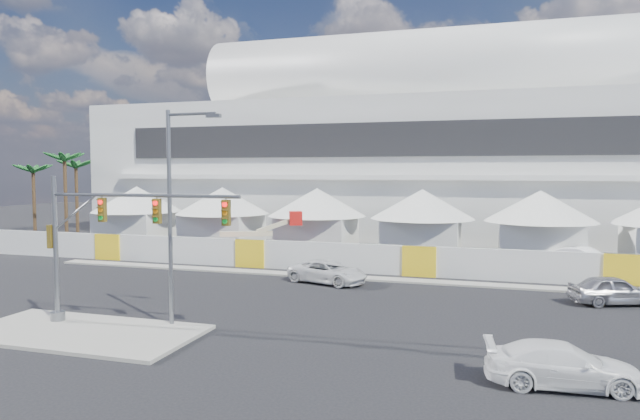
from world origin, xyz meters
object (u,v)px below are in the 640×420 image
(lot_car_a, at_px, (584,259))
(boom_lift, at_px, (238,249))
(sedan_silver, at_px, (614,290))
(pickup_curb, at_px, (328,272))
(pickup_near, at_px, (562,365))
(streetlight_median, at_px, (175,202))
(traffic_mast, at_px, (96,241))

(lot_car_a, distance_m, boom_lift, 24.84)
(sedan_silver, xyz_separation_m, pickup_curb, (-15.73, 1.05, -0.06))
(pickup_near, distance_m, boom_lift, 28.55)
(sedan_silver, bearing_deg, pickup_near, 144.92)
(sedan_silver, height_order, lot_car_a, lot_car_a)
(pickup_curb, distance_m, streetlight_median, 13.00)
(pickup_near, relative_size, boom_lift, 0.62)
(boom_lift, bearing_deg, pickup_near, -68.16)
(pickup_curb, distance_m, pickup_near, 18.36)
(traffic_mast, distance_m, streetlight_median, 3.88)
(pickup_curb, bearing_deg, sedan_silver, -77.58)
(lot_car_a, distance_m, streetlight_median, 29.03)
(lot_car_a, bearing_deg, boom_lift, 133.18)
(pickup_curb, relative_size, pickup_near, 1.03)
(sedan_silver, relative_size, lot_car_a, 0.93)
(streetlight_median, bearing_deg, sedan_silver, 28.40)
(pickup_near, distance_m, lot_car_a, 23.82)
(streetlight_median, bearing_deg, pickup_curb, 72.60)
(pickup_near, height_order, lot_car_a, lot_car_a)
(pickup_curb, xyz_separation_m, streetlight_median, (-3.60, -11.51, 4.85))
(pickup_curb, relative_size, traffic_mast, 0.53)
(sedan_silver, bearing_deg, pickup_curb, 67.51)
(sedan_silver, height_order, boom_lift, boom_lift)
(sedan_silver, relative_size, pickup_curb, 0.89)
(pickup_near, height_order, boom_lift, boom_lift)
(traffic_mast, bearing_deg, lot_car_a, 44.20)
(pickup_curb, height_order, boom_lift, boom_lift)
(pickup_near, bearing_deg, pickup_curb, 34.76)
(boom_lift, bearing_deg, streetlight_median, -97.96)
(pickup_curb, bearing_deg, lot_car_a, -42.60)
(pickup_curb, relative_size, streetlight_median, 0.53)
(sedan_silver, distance_m, pickup_curb, 15.77)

